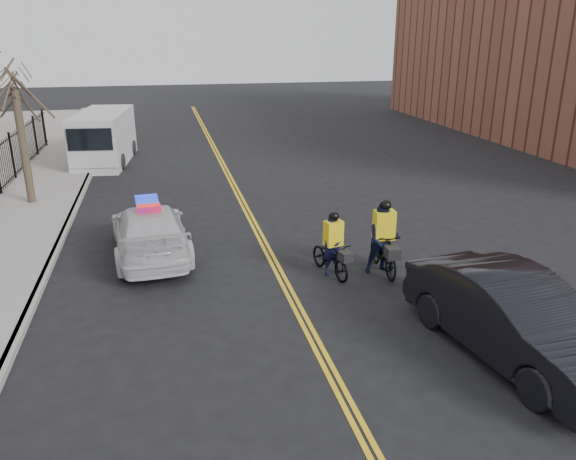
# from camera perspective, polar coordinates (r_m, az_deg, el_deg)

# --- Properties ---
(ground) EXTENTS (120.00, 120.00, 0.00)m
(ground) POSITION_cam_1_polar(r_m,az_deg,el_deg) (13.16, 0.91, -7.84)
(ground) COLOR black
(ground) RESTS_ON ground
(center_line_left) EXTENTS (0.10, 60.00, 0.01)m
(center_line_left) POSITION_cam_1_polar(r_m,az_deg,el_deg) (20.45, -4.58, 2.26)
(center_line_left) COLOR yellow
(center_line_left) RESTS_ON ground
(center_line_right) EXTENTS (0.10, 60.00, 0.01)m
(center_line_right) POSITION_cam_1_polar(r_m,az_deg,el_deg) (20.48, -4.14, 2.29)
(center_line_right) COLOR yellow
(center_line_right) RESTS_ON ground
(sidewalk) EXTENTS (3.00, 60.00, 0.15)m
(sidewalk) POSITION_cam_1_polar(r_m,az_deg,el_deg) (20.80, -25.25, 0.90)
(sidewalk) COLOR gray
(sidewalk) RESTS_ON ground
(curb) EXTENTS (0.20, 60.00, 0.15)m
(curb) POSITION_cam_1_polar(r_m,az_deg,el_deg) (20.51, -21.18, 1.22)
(curb) COLOR gray
(curb) RESTS_ON ground
(street_tree) EXTENTS (3.20, 3.20, 4.80)m
(street_tree) POSITION_cam_1_polar(r_m,az_deg,el_deg) (22.04, -25.79, 11.07)
(street_tree) COLOR #3A2C22
(street_tree) RESTS_ON sidewalk
(police_cruiser) EXTENTS (2.42, 5.13, 1.61)m
(police_cruiser) POSITION_cam_1_polar(r_m,az_deg,el_deg) (16.36, -13.86, -0.04)
(police_cruiser) COLOR silver
(police_cruiser) RESTS_ON ground
(dark_sedan) EXTENTS (2.53, 5.29, 1.67)m
(dark_sedan) POSITION_cam_1_polar(r_m,az_deg,el_deg) (11.77, 22.00, -8.28)
(dark_sedan) COLOR black
(dark_sedan) RESTS_ON ground
(cargo_van) EXTENTS (2.76, 6.02, 2.44)m
(cargo_van) POSITION_cam_1_polar(r_m,az_deg,el_deg) (28.77, -18.23, 8.81)
(cargo_van) COLOR silver
(cargo_van) RESTS_ON ground
(cyclist_near) EXTENTS (1.01, 1.85, 1.72)m
(cyclist_near) POSITION_cam_1_polar(r_m,az_deg,el_deg) (14.70, 4.59, -2.31)
(cyclist_near) COLOR black
(cyclist_near) RESTS_ON ground
(cyclist_far) EXTENTS (0.93, 2.01, 2.00)m
(cyclist_far) POSITION_cam_1_polar(r_m,az_deg,el_deg) (14.89, 9.63, -1.44)
(cyclist_far) COLOR black
(cyclist_far) RESTS_ON ground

